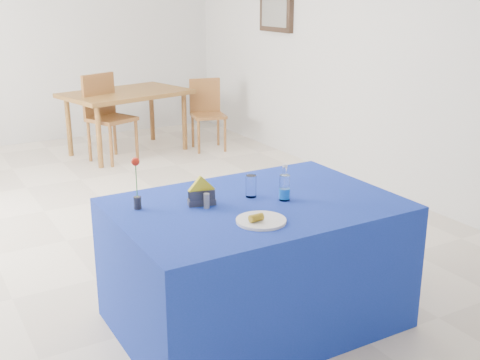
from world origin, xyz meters
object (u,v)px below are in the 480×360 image
(plate, at_px, (261,221))
(water_bottle, at_px, (284,188))
(chair_bg_left, at_px, (106,111))
(blue_table, at_px, (255,263))
(chair_bg_right, at_px, (207,109))
(oak_table, at_px, (126,98))

(plate, xyz_separation_m, water_bottle, (0.30, 0.23, 0.06))
(water_bottle, relative_size, chair_bg_left, 0.21)
(blue_table, bearing_deg, chair_bg_right, 66.87)
(oak_table, xyz_separation_m, chair_bg_right, (0.94, -0.28, -0.18))
(chair_bg_left, bearing_deg, chair_bg_right, -26.64)
(chair_bg_right, bearing_deg, blue_table, -99.86)
(plate, relative_size, blue_table, 0.17)
(water_bottle, xyz_separation_m, chair_bg_right, (1.49, 3.91, -0.33))
(plate, xyz_separation_m, chair_bg_right, (1.79, 4.14, -0.27))
(blue_table, height_order, chair_bg_right, chair_bg_right)
(oak_table, distance_m, chair_bg_right, 1.00)
(plate, distance_m, chair_bg_left, 4.28)
(water_bottle, bearing_deg, chair_bg_right, 69.19)
(blue_table, xyz_separation_m, oak_table, (0.71, 4.15, 0.30))
(plate, relative_size, chair_bg_left, 0.27)
(plate, distance_m, oak_table, 4.50)
(plate, xyz_separation_m, oak_table, (0.85, 4.42, -0.09))
(blue_table, distance_m, oak_table, 4.22)
(blue_table, relative_size, oak_table, 1.00)
(plate, distance_m, water_bottle, 0.38)
(chair_bg_left, bearing_deg, plate, -119.01)
(oak_table, bearing_deg, blue_table, -99.73)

